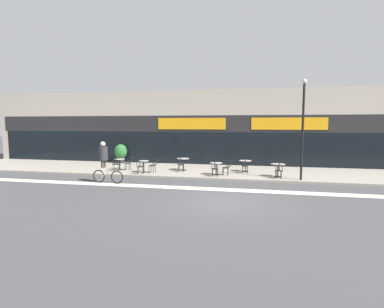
# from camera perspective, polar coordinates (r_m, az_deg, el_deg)

# --- Properties ---
(ground_plane) EXTENTS (120.00, 120.00, 0.00)m
(ground_plane) POSITION_cam_1_polar(r_m,az_deg,el_deg) (12.15, 6.00, -9.07)
(ground_plane) COLOR #424244
(sidewalk_slab) EXTENTS (40.00, 5.50, 0.12)m
(sidewalk_slab) POSITION_cam_1_polar(r_m,az_deg,el_deg) (19.22, 8.24, -3.41)
(sidewalk_slab) COLOR gray
(sidewalk_slab) RESTS_ON ground
(storefront_facade) EXTENTS (40.00, 4.06, 5.60)m
(storefront_facade) POSITION_cam_1_polar(r_m,az_deg,el_deg) (23.69, 9.08, 4.92)
(storefront_facade) COLOR #B2A899
(storefront_facade) RESTS_ON ground
(bike_lane_stripe) EXTENTS (36.00, 0.70, 0.01)m
(bike_lane_stripe) POSITION_cam_1_polar(r_m,az_deg,el_deg) (14.33, 6.94, -6.78)
(bike_lane_stripe) COLOR silver
(bike_lane_stripe) RESTS_ON ground
(bistro_table_0) EXTENTS (0.66, 0.66, 0.70)m
(bistro_table_0) POSITION_cam_1_polar(r_m,az_deg,el_deg) (20.11, -13.60, -1.50)
(bistro_table_0) COLOR black
(bistro_table_0) RESTS_ON sidewalk_slab
(bistro_table_1) EXTENTS (0.63, 0.63, 0.73)m
(bistro_table_1) POSITION_cam_1_polar(r_m,az_deg,el_deg) (18.69, -9.18, -1.92)
(bistro_table_1) COLOR black
(bistro_table_1) RESTS_ON sidewalk_slab
(bistro_table_2) EXTENTS (0.79, 0.79, 0.77)m
(bistro_table_2) POSITION_cam_1_polar(r_m,az_deg,el_deg) (19.28, -1.70, -1.47)
(bistro_table_2) COLOR black
(bistro_table_2) RESTS_ON sidewalk_slab
(bistro_table_3) EXTENTS (0.72, 0.72, 0.71)m
(bistro_table_3) POSITION_cam_1_polar(r_m,az_deg,el_deg) (17.61, 4.63, -2.33)
(bistro_table_3) COLOR black
(bistro_table_3) RESTS_ON sidewalk_slab
(bistro_table_4) EXTENTS (0.76, 0.76, 0.70)m
(bistro_table_4) POSITION_cam_1_polar(r_m,az_deg,el_deg) (19.05, 10.11, -1.80)
(bistro_table_4) COLOR black
(bistro_table_4) RESTS_ON sidewalk_slab
(bistro_table_5) EXTENTS (0.79, 0.79, 0.73)m
(bistro_table_5) POSITION_cam_1_polar(r_m,az_deg,el_deg) (17.60, 16.05, -2.49)
(bistro_table_5) COLOR black
(bistro_table_5) RESTS_ON sidewalk_slab
(cafe_chair_0_near) EXTENTS (0.42, 0.59, 0.90)m
(cafe_chair_0_near) POSITION_cam_1_polar(r_m,az_deg,el_deg) (19.55, -14.38, -1.67)
(cafe_chair_0_near) COLOR black
(cafe_chair_0_near) RESTS_ON sidewalk_slab
(cafe_chair_0_side) EXTENTS (0.59, 0.44, 0.90)m
(cafe_chair_0_side) POSITION_cam_1_polar(r_m,az_deg,el_deg) (19.85, -11.96, -1.50)
(cafe_chair_0_side) COLOR black
(cafe_chair_0_side) RESTS_ON sidewalk_slab
(cafe_chair_1_near) EXTENTS (0.45, 0.60, 0.90)m
(cafe_chair_1_near) POSITION_cam_1_polar(r_m,az_deg,el_deg) (18.10, -9.87, -2.16)
(cafe_chair_1_near) COLOR black
(cafe_chair_1_near) RESTS_ON sidewalk_slab
(cafe_chair_1_side) EXTENTS (0.59, 0.44, 0.90)m
(cafe_chair_1_side) POSITION_cam_1_polar(r_m,az_deg,el_deg) (18.46, -7.38, -1.97)
(cafe_chair_1_side) COLOR black
(cafe_chair_1_side) RESTS_ON sidewalk_slab
(cafe_chair_2_near) EXTENTS (0.41, 0.58, 0.90)m
(cafe_chair_2_near) POSITION_cam_1_polar(r_m,az_deg,el_deg) (18.69, -2.15, -1.83)
(cafe_chair_2_near) COLOR black
(cafe_chair_2_near) RESTS_ON sidewalk_slab
(cafe_chair_3_near) EXTENTS (0.42, 0.58, 0.90)m
(cafe_chair_3_near) POSITION_cam_1_polar(r_m,az_deg,el_deg) (16.99, 4.37, -2.60)
(cafe_chair_3_near) COLOR black
(cafe_chair_3_near) RESTS_ON sidewalk_slab
(cafe_chair_3_side) EXTENTS (0.59, 0.43, 0.90)m
(cafe_chair_3_side) POSITION_cam_1_polar(r_m,az_deg,el_deg) (17.53, 6.65, -2.37)
(cafe_chair_3_side) COLOR black
(cafe_chair_3_side) RESTS_ON sidewalk_slab
(cafe_chair_4_near) EXTENTS (0.44, 0.59, 0.90)m
(cafe_chair_4_near) POSITION_cam_1_polar(r_m,az_deg,el_deg) (18.43, 10.07, -2.02)
(cafe_chair_4_near) COLOR black
(cafe_chair_4_near) RESTS_ON sidewalk_slab
(cafe_chair_5_near) EXTENTS (0.42, 0.59, 0.90)m
(cafe_chair_5_near) POSITION_cam_1_polar(r_m,az_deg,el_deg) (16.98, 16.22, -2.82)
(cafe_chair_5_near) COLOR black
(cafe_chair_5_near) RESTS_ON sidewalk_slab
(planter_pot) EXTENTS (0.95, 0.95, 1.44)m
(planter_pot) POSITION_cam_1_polar(r_m,az_deg,el_deg) (23.59, -13.43, 0.24)
(planter_pot) COLOR #232326
(planter_pot) RESTS_ON sidewalk_slab
(lamp_post) EXTENTS (0.26, 0.26, 5.31)m
(lamp_post) POSITION_cam_1_polar(r_m,az_deg,el_deg) (16.85, 20.37, 5.66)
(lamp_post) COLOR black
(lamp_post) RESTS_ON sidewalk_slab
(cyclist_0) EXTENTS (1.75, 0.52, 2.19)m
(cyclist_0) POSITION_cam_1_polar(r_m,az_deg,el_deg) (16.31, -16.37, -0.87)
(cyclist_0) COLOR black
(cyclist_0) RESTS_ON ground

